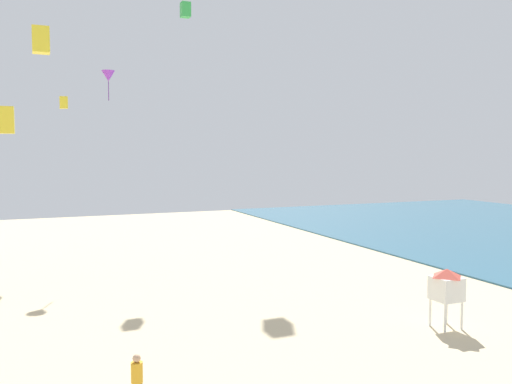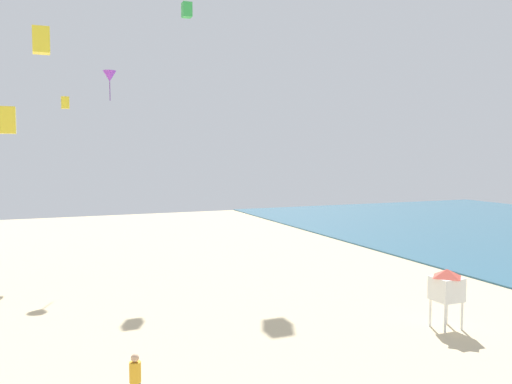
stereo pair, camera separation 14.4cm
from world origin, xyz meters
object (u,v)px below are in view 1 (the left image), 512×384
kite_yellow_box_2 (5,120)px  kite_yellow_box_3 (41,40)px  kite_purple_delta (108,76)px  kite_green_box_2 (185,10)px  kite_yellow_box (64,103)px  kite_flyer (137,378)px  lifeguard_stand (447,285)px

kite_yellow_box_2 → kite_yellow_box_3: bearing=-80.5°
kite_yellow_box_2 → kite_purple_delta: bearing=18.0°
kite_purple_delta → kite_yellow_box_2: (-6.39, -2.07, -3.26)m
kite_yellow_box_3 → kite_green_box_2: bearing=55.1°
kite_yellow_box → kite_purple_delta: size_ratio=0.40×
kite_flyer → kite_yellow_box_3: bearing=-2.9°
lifeguard_stand → kite_purple_delta: kite_purple_delta is taller
kite_purple_delta → kite_green_box_2: 7.77m
kite_purple_delta → kite_yellow_box_3: size_ratio=1.91×
lifeguard_stand → kite_yellow_box_2: size_ratio=1.58×
kite_yellow_box → kite_green_box_2: 11.04m
kite_yellow_box_2 → lifeguard_stand: bearing=-46.1°
kite_green_box_2 → kite_yellow_box_3: kite_green_box_2 is taller
kite_purple_delta → kite_yellow_box_2: kite_purple_delta is taller
kite_yellow_box → kite_yellow_box_3: kite_yellow_box_3 is taller
lifeguard_stand → kite_yellow_box_3: bearing=178.5°
lifeguard_stand → kite_yellow_box: (-14.03, 21.71, 9.11)m
kite_yellow_box_2 → kite_yellow_box_3: kite_yellow_box_3 is taller
lifeguard_stand → kite_yellow_box: bearing=144.2°
lifeguard_stand → kite_yellow_box: kite_yellow_box is taller
kite_yellow_box → kite_yellow_box_3: (-1.60, -15.12, 1.14)m
kite_flyer → kite_yellow_box_3: size_ratio=1.55×
kite_purple_delta → kite_yellow_box_3: bearing=-108.0°
kite_green_box_2 → kite_yellow_box_3: size_ratio=1.00×
lifeguard_stand → kite_purple_delta: size_ratio=1.26×
kite_flyer → kite_yellow_box_3: kite_yellow_box_3 is taller
kite_yellow_box → kite_yellow_box_2: kite_yellow_box is taller
kite_green_box_2 → kite_yellow_box_2: kite_green_box_2 is taller
kite_purple_delta → kite_yellow_box_2: 7.46m
lifeguard_stand → kite_green_box_2: size_ratio=2.40×
kite_yellow_box_2 → kite_yellow_box_3: 12.10m
kite_yellow_box → kite_purple_delta: (2.84, -1.40, 1.77)m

